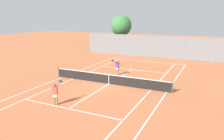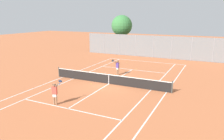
{
  "view_description": "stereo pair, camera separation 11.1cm",
  "coord_description": "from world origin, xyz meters",
  "views": [
    {
      "loc": [
        8.85,
        -17.9,
        6.29
      ],
      "look_at": [
        -0.38,
        1.5,
        1.0
      ],
      "focal_mm": 35.0,
      "sensor_mm": 36.0,
      "label": 1
    },
    {
      "loc": [
        8.95,
        -17.85,
        6.29
      ],
      "look_at": [
        -0.38,
        1.5,
        1.0
      ],
      "focal_mm": 35.0,
      "sensor_mm": 36.0,
      "label": 2
    }
  ],
  "objects": [
    {
      "name": "court_line_markings",
      "position": [
        0.0,
        0.0,
        0.0
      ],
      "size": [
        11.1,
        23.9,
        0.01
      ],
      "color": "silver",
      "rests_on": "ground"
    },
    {
      "name": "tennis_net",
      "position": [
        0.0,
        0.0,
        0.51
      ],
      "size": [
        12.0,
        0.1,
        1.07
      ],
      "color": "#474C47",
      "rests_on": "ground"
    },
    {
      "name": "ground_plane",
      "position": [
        0.0,
        0.0,
        0.0
      ],
      "size": [
        120.0,
        120.0,
        0.0
      ],
      "primitive_type": "plane",
      "color": "#BC663D"
    },
    {
      "name": "player_near_side",
      "position": [
        -1.26,
        -6.21,
        0.93
      ],
      "size": [
        0.52,
        0.85,
        1.77
      ],
      "color": "#936B4C",
      "rests_on": "ground"
    },
    {
      "name": "loose_tennis_ball_2",
      "position": [
        0.39,
        6.71,
        0.03
      ],
      "size": [
        0.07,
        0.07,
        0.07
      ],
      "primitive_type": "sphere",
      "color": "#D1DB33",
      "rests_on": "ground"
    },
    {
      "name": "loose_tennis_ball_1",
      "position": [
        -3.09,
        2.68,
        0.03
      ],
      "size": [
        0.07,
        0.07,
        0.07
      ],
      "primitive_type": "sphere",
      "color": "#D1DB33",
      "rests_on": "ground"
    },
    {
      "name": "loose_tennis_ball_0",
      "position": [
        -1.48,
        -0.8,
        0.03
      ],
      "size": [
        0.07,
        0.07,
        0.07
      ],
      "primitive_type": "sphere",
      "color": "#D1DB33",
      "rests_on": "ground"
    },
    {
      "name": "loose_tennis_ball_3",
      "position": [
        -2.1,
        9.89,
        0.03
      ],
      "size": [
        0.07,
        0.07,
        0.07
      ],
      "primitive_type": "sphere",
      "color": "#D1DB33",
      "rests_on": "ground"
    },
    {
      "name": "back_fence",
      "position": [
        0.0,
        15.39,
        1.72
      ],
      "size": [
        23.0,
        0.08,
        3.45
      ],
      "color": "gray",
      "rests_on": "ground"
    },
    {
      "name": "tree_behind_left",
      "position": [
        -6.66,
        18.7,
        4.56
      ],
      "size": [
        3.7,
        3.7,
        6.54
      ],
      "color": "brown",
      "rests_on": "ground"
    },
    {
      "name": "player_far_left",
      "position": [
        -0.61,
        3.38,
        0.93
      ],
      "size": [
        0.8,
        0.71,
        1.77
      ],
      "color": "#936B4C",
      "rests_on": "ground"
    }
  ]
}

